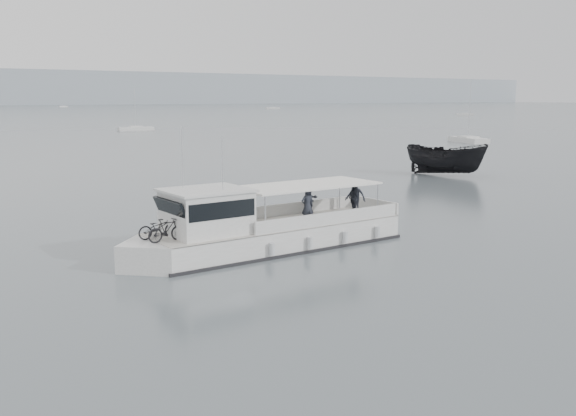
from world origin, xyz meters
TOP-DOWN VIEW (x-y plane):
  - ground at (0.00, 0.00)m, footprint 1400.00×1400.00m
  - tour_boat at (3.60, 0.65)m, footprint 12.33×3.40m
  - dark_motorboat at (28.93, 14.14)m, footprint 4.63×7.11m

SIDE VIEW (x-z plane):
  - ground at x=0.00m, z-range 0.00..0.00m
  - tour_boat at x=3.60m, z-range -1.73..3.42m
  - dark_motorboat at x=28.93m, z-range 0.00..2.57m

